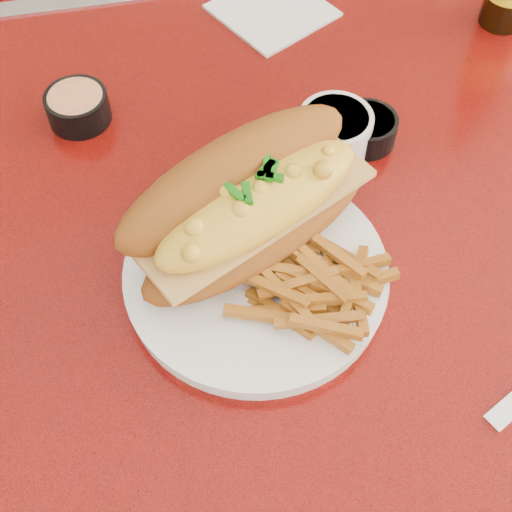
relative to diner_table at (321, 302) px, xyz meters
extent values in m
plane|color=silver|center=(0.00, 0.00, -0.61)|extent=(8.00, 8.00, 0.00)
cube|color=red|center=(0.00, 0.00, 0.14)|extent=(1.20, 0.80, 0.04)
cylinder|color=silver|center=(0.00, 0.00, -0.24)|extent=(0.09, 0.09, 0.72)
cylinder|color=silver|center=(0.00, 0.00, -0.59)|extent=(0.52, 0.52, 0.03)
cube|color=#A30A13|center=(0.00, 0.78, -0.38)|extent=(1.20, 0.50, 0.45)
cylinder|color=white|center=(-0.09, -0.05, 0.17)|extent=(0.31, 0.31, 0.02)
cylinder|color=white|center=(-0.09, -0.05, 0.18)|extent=(0.31, 0.31, 0.00)
ellipsoid|color=#8E4C17|center=(-0.08, -0.02, 0.20)|extent=(0.26, 0.18, 0.05)
cube|color=tan|center=(-0.08, -0.02, 0.22)|extent=(0.23, 0.16, 0.01)
ellipsoid|color=yellow|center=(-0.08, -0.02, 0.24)|extent=(0.22, 0.16, 0.05)
ellipsoid|color=#8E4C17|center=(-0.10, 0.01, 0.24)|extent=(0.26, 0.19, 0.10)
cube|color=silver|center=(-0.03, -0.06, 0.18)|extent=(0.02, 0.14, 0.00)
cube|color=silver|center=(-0.04, 0.02, 0.18)|extent=(0.02, 0.04, 0.00)
cylinder|color=white|center=(0.03, 0.10, 0.18)|extent=(0.09, 0.09, 0.04)
cylinder|color=black|center=(0.03, 0.10, 0.20)|extent=(0.08, 0.08, 0.01)
cylinder|color=black|center=(-0.23, 0.19, 0.18)|extent=(0.08, 0.08, 0.03)
cylinder|color=#E58A53|center=(-0.23, 0.19, 0.19)|extent=(0.07, 0.07, 0.01)
cylinder|color=black|center=(0.06, 0.10, 0.18)|extent=(0.08, 0.08, 0.03)
cylinder|color=#E58A53|center=(0.06, 0.10, 0.19)|extent=(0.07, 0.07, 0.01)
cube|color=white|center=(0.01, 0.33, 0.16)|extent=(0.17, 0.17, 0.00)
camera|label=1|loc=(-0.16, -0.40, 0.72)|focal=50.00mm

